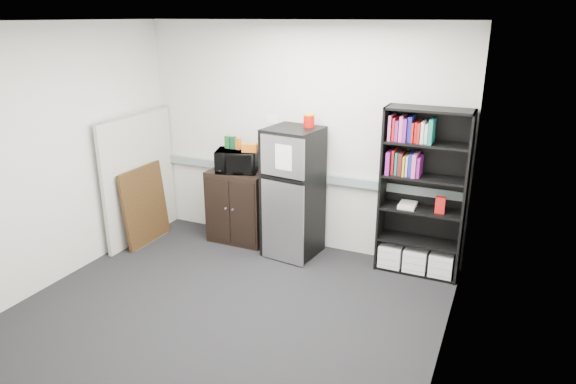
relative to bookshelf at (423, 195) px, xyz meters
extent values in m
plane|color=black|center=(-1.53, -1.57, -0.91)|extent=(4.00, 4.00, 0.00)
cube|color=silver|center=(-1.53, 0.18, 0.44)|extent=(4.00, 0.02, 2.70)
cube|color=silver|center=(0.47, -1.57, 0.44)|extent=(0.02, 3.50, 2.70)
cube|color=silver|center=(-3.53, -1.57, 0.44)|extent=(0.02, 3.50, 2.70)
cube|color=white|center=(-1.53, -1.57, 1.79)|extent=(4.00, 3.50, 0.02)
cube|color=gray|center=(-1.53, 0.15, -0.01)|extent=(3.92, 0.05, 0.10)
cube|color=white|center=(-1.88, 0.18, 0.64)|extent=(0.14, 0.00, 0.10)
cube|color=black|center=(-0.44, -0.01, 0.01)|extent=(0.02, 0.34, 1.85)
cube|color=black|center=(0.44, -0.01, 0.01)|extent=(0.02, 0.34, 1.85)
cube|color=black|center=(0.00, 0.16, 0.01)|extent=(0.90, 0.02, 1.85)
cube|color=black|center=(0.00, -0.01, 0.92)|extent=(0.90, 0.34, 0.02)
cube|color=black|center=(0.00, -0.01, -0.89)|extent=(0.85, 0.32, 0.03)
cube|color=black|center=(0.00, -0.01, -0.54)|extent=(0.85, 0.32, 0.03)
cube|color=black|center=(0.00, -0.01, -0.17)|extent=(0.85, 0.32, 0.02)
cube|color=black|center=(0.00, -0.01, 0.20)|extent=(0.85, 0.32, 0.02)
cube|color=black|center=(0.00, -0.01, 0.57)|extent=(0.85, 0.32, 0.02)
cube|color=silver|center=(-0.28, -0.02, -0.76)|extent=(0.25, 0.30, 0.25)
cube|color=silver|center=(0.00, -0.02, -0.76)|extent=(0.25, 0.30, 0.25)
cube|color=silver|center=(0.28, -0.02, -0.76)|extent=(0.25, 0.30, 0.25)
cube|color=#ABA797|center=(-3.43, -0.49, -0.11)|extent=(0.05, 1.30, 1.60)
cube|color=#B2B2B7|center=(-3.43, -0.49, 0.70)|extent=(0.06, 1.30, 0.02)
cube|color=black|center=(-2.24, -0.06, -0.45)|extent=(0.74, 0.46, 0.92)
cube|color=black|center=(-2.42, -0.30, -0.45)|extent=(0.34, 0.01, 0.81)
cube|color=black|center=(-2.06, -0.30, -0.45)|extent=(0.34, 0.01, 0.81)
cylinder|color=#B2B2B7|center=(-2.29, -0.31, -0.41)|extent=(0.02, 0.02, 0.02)
cylinder|color=#B2B2B7|center=(-2.19, -0.31, -0.41)|extent=(0.02, 0.02, 0.02)
imported|color=black|center=(-2.24, -0.08, 0.14)|extent=(0.58, 0.47, 0.28)
cube|color=#18551F|center=(-2.38, -0.05, 0.36)|extent=(0.08, 0.07, 0.15)
cube|color=#0B321D|center=(-2.30, -0.05, 0.36)|extent=(0.08, 0.07, 0.15)
cube|color=#C56012|center=(-2.24, -0.05, 0.35)|extent=(0.08, 0.07, 0.14)
cube|color=#C55B13|center=(-2.05, -0.10, 0.33)|extent=(0.20, 0.14, 0.10)
cube|color=black|center=(-1.47, -0.14, -0.15)|extent=(0.65, 0.65, 1.52)
cube|color=#AFAFB4|center=(-1.47, -0.44, 0.37)|extent=(0.55, 0.09, 0.46)
cube|color=#AFAFB4|center=(-1.47, -0.44, -0.41)|extent=(0.55, 0.09, 0.97)
cube|color=black|center=(-1.47, -0.45, 0.11)|extent=(0.55, 0.08, 0.03)
cube|color=white|center=(-1.45, -0.45, 0.37)|extent=(0.21, 0.03, 0.28)
cube|color=black|center=(-1.47, -0.14, 0.62)|extent=(0.65, 0.65, 0.02)
cylinder|color=#AF0F08|center=(-1.32, -0.02, 0.71)|extent=(0.12, 0.12, 0.15)
cylinder|color=gold|center=(-1.32, -0.02, 0.79)|extent=(0.13, 0.13, 0.02)
cube|color=black|center=(-3.30, -0.59, -0.43)|extent=(0.13, 0.76, 0.98)
cube|color=silver|center=(-3.28, -0.59, -0.43)|extent=(0.08, 0.64, 0.83)
camera|label=1|loc=(0.80, -5.36, 1.83)|focal=32.00mm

